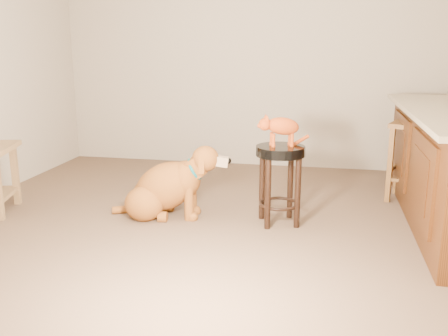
% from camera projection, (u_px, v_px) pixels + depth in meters
% --- Properties ---
extents(floor, '(4.50, 4.00, 0.01)m').
position_uv_depth(floor, '(210.00, 217.00, 4.30)').
color(floor, brown).
rests_on(floor, ground).
extents(room_shell, '(4.54, 4.04, 2.62)m').
position_uv_depth(room_shell, '(209.00, 14.00, 3.89)').
color(room_shell, '#A49784').
rests_on(room_shell, ground).
extents(cabinet_run, '(0.70, 2.56, 0.94)m').
position_uv_depth(cabinet_run, '(448.00, 170.00, 4.10)').
color(cabinet_run, '#41200B').
rests_on(cabinet_run, ground).
extents(padded_stool, '(0.42, 0.42, 0.65)m').
position_uv_depth(padded_stool, '(280.00, 169.00, 4.06)').
color(padded_stool, black).
rests_on(padded_stool, ground).
extents(wood_stool, '(0.52, 0.52, 0.75)m').
position_uv_depth(wood_stool, '(412.00, 160.00, 4.68)').
color(wood_stool, brown).
rests_on(wood_stool, ground).
extents(golden_retriever, '(1.06, 0.55, 0.67)m').
position_uv_depth(golden_retriever, '(167.00, 188.00, 4.28)').
color(golden_retriever, brown).
rests_on(golden_retriever, ground).
extents(tabby_kitten, '(0.41, 0.27, 0.28)m').
position_uv_depth(tabby_kitten, '(280.00, 127.00, 3.97)').
color(tabby_kitten, '#8C320E').
rests_on(tabby_kitten, padded_stool).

